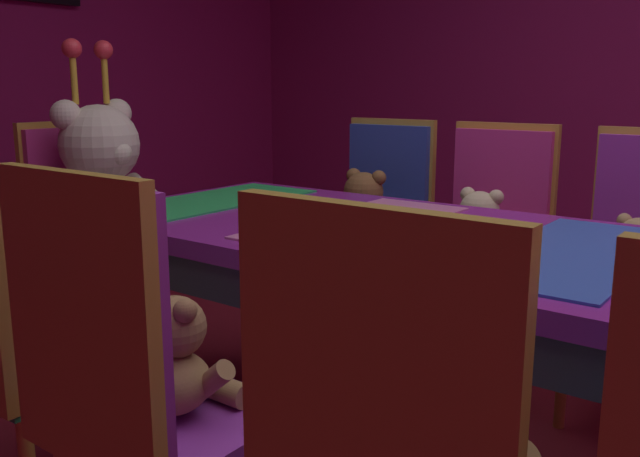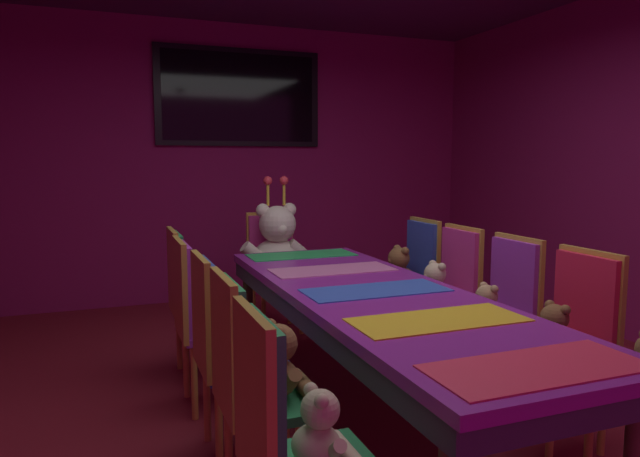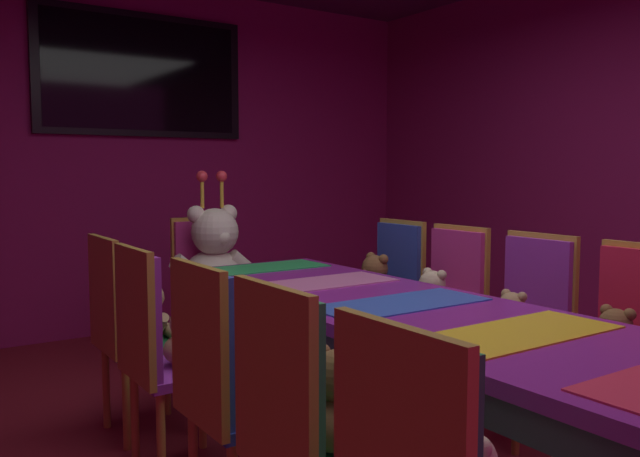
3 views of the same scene
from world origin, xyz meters
name	(u,v)px [view 2 (image 2 of 3)]	position (x,y,z in m)	size (l,w,h in m)	color
ground_plane	(374,424)	(0.00, 0.00, 0.00)	(7.90, 7.90, 0.00)	maroon
wall_back	(239,162)	(0.00, 3.20, 1.40)	(5.20, 0.12, 2.80)	#8C1959
banquet_table	(375,306)	(0.00, 0.00, 0.66)	(0.90, 2.85, 0.75)	purple
chair_left_0	(278,431)	(-0.85, -1.05, 0.60)	(0.42, 0.41, 0.98)	#268C4C
teddy_left_0	(321,432)	(-0.71, -1.05, 0.57)	(0.21, 0.27, 0.26)	beige
chair_left_1	(244,370)	(-0.83, -0.51, 0.60)	(0.42, 0.41, 0.98)	#268C4C
teddy_left_1	(279,366)	(-0.69, -0.51, 0.59)	(0.26, 0.34, 0.32)	brown
chair_left_2	(218,335)	(-0.84, -0.02, 0.60)	(0.42, 0.41, 0.98)	#2D47B2
teddy_left_2	(248,335)	(-0.70, -0.02, 0.58)	(0.23, 0.30, 0.29)	olive
chair_left_3	(195,306)	(-0.86, 0.57, 0.60)	(0.42, 0.41, 0.98)	purple
teddy_left_3	(220,309)	(-0.72, 0.57, 0.57)	(0.21, 0.27, 0.26)	#9E7247
chair_left_4	(186,288)	(-0.85, 1.06, 0.60)	(0.42, 0.41, 0.98)	#268C4C
teddy_left_4	(208,288)	(-0.70, 1.06, 0.59)	(0.24, 0.31, 0.30)	tan
chair_right_1	(576,327)	(0.85, -0.52, 0.60)	(0.42, 0.41, 0.98)	red
teddy_right_1	(553,334)	(0.71, -0.52, 0.58)	(0.23, 0.29, 0.28)	brown
chair_right_2	(506,302)	(0.86, 0.01, 0.60)	(0.42, 0.41, 0.98)	purple
teddy_right_2	(486,309)	(0.72, 0.01, 0.57)	(0.21, 0.27, 0.26)	tan
chair_right_3	(453,284)	(0.85, 0.56, 0.60)	(0.42, 0.41, 0.98)	#CC338C
teddy_right_3	(434,287)	(0.71, 0.56, 0.59)	(0.24, 0.32, 0.30)	beige
chair_right_4	(415,270)	(0.86, 1.07, 0.60)	(0.42, 0.41, 0.98)	#2D47B2
teddy_right_4	(398,271)	(0.72, 1.07, 0.60)	(0.27, 0.35, 0.33)	brown
throne_chair	(272,258)	(0.00, 1.97, 0.60)	(0.41, 0.42, 0.98)	#CC338C
king_teddy_bear	(278,246)	(0.00, 1.80, 0.73)	(0.65, 0.50, 0.84)	silver
wall_tv	(240,97)	(0.00, 3.11, 2.05)	(1.67, 0.06, 0.97)	black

